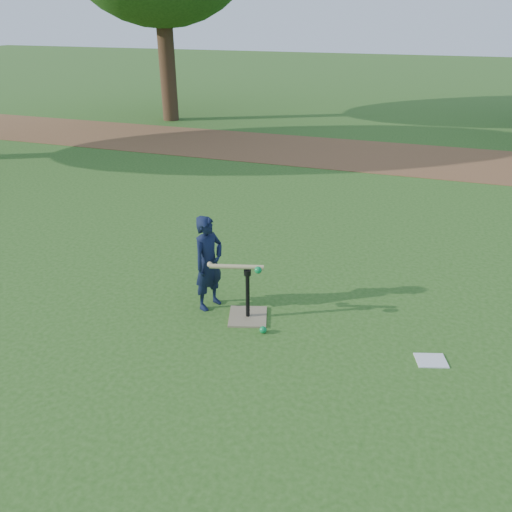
% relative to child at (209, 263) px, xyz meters
% --- Properties ---
extents(ground, '(80.00, 80.00, 0.00)m').
position_rel_child_xyz_m(ground, '(0.34, 0.08, -0.57)').
color(ground, '#285116').
rests_on(ground, ground).
extents(dirt_strip, '(24.00, 3.00, 0.01)m').
position_rel_child_xyz_m(dirt_strip, '(0.34, 7.58, -0.57)').
color(dirt_strip, brown).
rests_on(dirt_strip, ground).
extents(child, '(0.41, 0.49, 1.14)m').
position_rel_child_xyz_m(child, '(0.00, 0.00, 0.00)').
color(child, black).
rests_on(child, ground).
extents(wiffle_ball_ground, '(0.08, 0.08, 0.08)m').
position_rel_child_xyz_m(wiffle_ball_ground, '(0.77, -0.34, -0.53)').
color(wiffle_ball_ground, '#0B823B').
rests_on(wiffle_ball_ground, ground).
extents(clipboard, '(0.35, 0.31, 0.01)m').
position_rel_child_xyz_m(clipboard, '(2.53, -0.28, -0.57)').
color(clipboard, silver).
rests_on(clipboard, ground).
extents(batting_tee, '(0.53, 0.53, 0.61)m').
position_rel_child_xyz_m(batting_tee, '(0.51, -0.11, -0.46)').
color(batting_tee, '#887656').
rests_on(batting_tee, ground).
extents(swing_action, '(0.63, 0.21, 0.08)m').
position_rel_child_xyz_m(swing_action, '(0.41, -0.13, 0.08)').
color(swing_action, tan).
rests_on(swing_action, ground).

